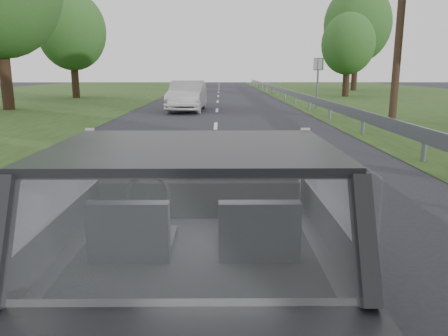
{
  "coord_description": "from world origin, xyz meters",
  "views": [
    {
      "loc": [
        0.16,
        -2.92,
        1.87
      ],
      "look_at": [
        0.19,
        0.6,
        1.08
      ],
      "focal_mm": 35.0,
      "sensor_mm": 36.0,
      "label": 1
    }
  ],
  "objects_px": {
    "highway_sign": "(318,84)",
    "utility_pole": "(401,8)",
    "cat": "(226,167)",
    "subject_car": "(198,235)",
    "other_car": "(187,96)"
  },
  "relations": [
    {
      "from": "subject_car",
      "to": "other_car",
      "type": "distance_m",
      "value": 17.85
    },
    {
      "from": "highway_sign",
      "to": "subject_car",
      "type": "bearing_deg",
      "value": -119.57
    },
    {
      "from": "subject_car",
      "to": "other_car",
      "type": "height_order",
      "value": "subject_car"
    },
    {
      "from": "subject_car",
      "to": "highway_sign",
      "type": "distance_m",
      "value": 19.71
    },
    {
      "from": "other_car",
      "to": "highway_sign",
      "type": "bearing_deg",
      "value": 14.03
    },
    {
      "from": "highway_sign",
      "to": "utility_pole",
      "type": "height_order",
      "value": "utility_pole"
    },
    {
      "from": "subject_car",
      "to": "other_car",
      "type": "bearing_deg",
      "value": 94.48
    },
    {
      "from": "other_car",
      "to": "cat",
      "type": "bearing_deg",
      "value": -81.85
    },
    {
      "from": "subject_car",
      "to": "highway_sign",
      "type": "bearing_deg",
      "value": 75.33
    },
    {
      "from": "cat",
      "to": "other_car",
      "type": "xyz_separation_m",
      "value": [
        -1.6,
        17.14,
        -0.37
      ]
    },
    {
      "from": "utility_pole",
      "to": "cat",
      "type": "bearing_deg",
      "value": -117.39
    },
    {
      "from": "highway_sign",
      "to": "utility_pole",
      "type": "distance_m",
      "value": 7.81
    },
    {
      "from": "other_car",
      "to": "subject_car",
      "type": "bearing_deg",
      "value": -82.71
    },
    {
      "from": "cat",
      "to": "subject_car",
      "type": "bearing_deg",
      "value": -108.44
    },
    {
      "from": "subject_car",
      "to": "cat",
      "type": "relative_size",
      "value": 7.46
    }
  ]
}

